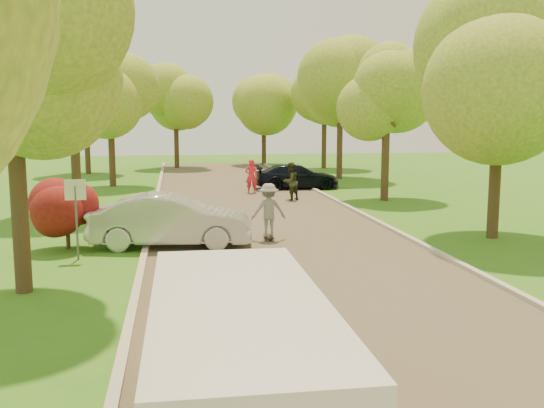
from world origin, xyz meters
TOP-DOWN VIEW (x-y plane):
  - ground at (0.00, 0.00)m, footprint 100.00×100.00m
  - road at (0.00, 8.00)m, footprint 8.00×60.00m
  - curb_left at (-4.05, 8.00)m, footprint 0.18×60.00m
  - curb_right at (4.05, 8.00)m, footprint 0.18×60.00m
  - street_sign at (-5.80, 4.00)m, footprint 0.55×0.06m
  - red_shrub at (-6.30, 5.50)m, footprint 1.70×1.70m
  - tree_l_mida at (-6.30, 1.00)m, footprint 4.71×4.60m
  - tree_l_midb at (-6.81, 12.00)m, footprint 4.30×4.20m
  - tree_l_far at (-6.39, 22.00)m, footprint 4.92×4.80m
  - tree_r_mida at (7.02, 5.00)m, footprint 5.13×5.00m
  - tree_r_midb at (6.60, 14.00)m, footprint 4.51×4.40m
  - tree_r_far at (7.23, 24.00)m, footprint 5.33×5.20m
  - tree_bg_a at (-8.78, 30.00)m, footprint 5.12×5.00m
  - tree_bg_b at (8.22, 32.00)m, footprint 5.12×5.00m
  - tree_bg_c at (-2.79, 34.00)m, footprint 4.92×4.80m
  - tree_bg_d at (4.22, 36.00)m, footprint 5.12×5.00m
  - minivan at (-2.50, -6.11)m, footprint 1.99×4.96m
  - silver_sedan at (-3.30, 5.30)m, footprint 4.90×2.15m
  - dark_sedan at (3.30, 19.17)m, footprint 4.55×1.90m
  - longboard at (-0.30, 5.83)m, footprint 0.25×0.86m
  - skateboarder at (-0.30, 5.83)m, footprint 1.09×0.63m
  - person_striped at (0.65, 17.65)m, footprint 0.68×0.50m
  - person_olive at (2.09, 14.63)m, footprint 1.09×1.04m

SIDE VIEW (x-z plane):
  - ground at x=0.00m, z-range 0.00..0.00m
  - road at x=0.00m, z-range 0.00..0.01m
  - curb_left at x=-4.05m, z-range 0.00..0.12m
  - curb_right at x=4.05m, z-range 0.00..0.12m
  - longboard at x=-0.30m, z-range 0.04..0.14m
  - dark_sedan at x=3.30m, z-range 0.00..1.32m
  - silver_sedan at x=-3.30m, z-range 0.00..1.56m
  - person_striped at x=0.65m, z-range 0.00..1.72m
  - person_olive at x=2.09m, z-range 0.00..1.76m
  - skateboarder at x=-0.30m, z-range 0.11..1.78m
  - minivan at x=-2.50m, z-range 0.05..1.89m
  - red_shrub at x=-6.30m, z-range 0.12..2.07m
  - street_sign at x=-5.80m, z-range 0.48..2.65m
  - tree_l_midb at x=-6.81m, z-range 1.28..7.89m
  - tree_r_midb at x=6.60m, z-range 1.38..8.38m
  - tree_bg_c at x=-2.79m, z-range 1.35..8.69m
  - tree_l_mida at x=-6.30m, z-range 1.48..8.87m
  - tree_bg_a at x=-8.78m, z-range 1.45..9.18m
  - tree_bg_d at x=4.22m, z-range 1.45..9.18m
  - tree_l_far at x=-6.39m, z-range 1.57..9.36m
  - tree_r_mida at x=7.02m, z-range 1.56..9.51m
  - tree_bg_b at x=8.22m, z-range 1.56..9.51m
  - tree_r_far at x=7.23m, z-range 1.66..10.00m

